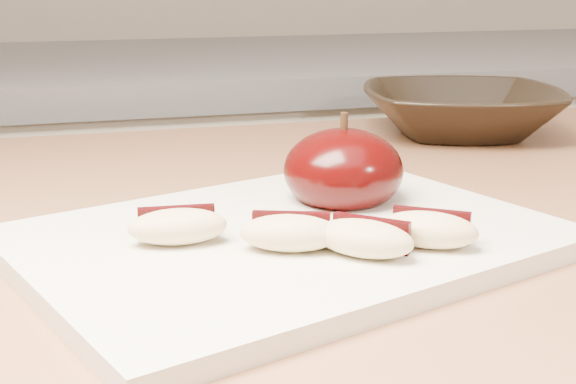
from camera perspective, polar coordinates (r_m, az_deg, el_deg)
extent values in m
cube|color=silver|center=(1.40, -10.95, -10.96)|extent=(2.40, 0.60, 0.90)
cube|color=slate|center=(1.26, -12.07, 8.47)|extent=(2.40, 0.62, 0.04)
cube|color=#9C6744|center=(0.59, -6.73, -3.44)|extent=(1.64, 0.64, 0.04)
cube|color=silver|center=(0.51, 0.00, -3.43)|extent=(0.38, 0.33, 0.01)
ellipsoid|color=black|center=(0.57, 3.95, 1.54)|extent=(0.11, 0.11, 0.06)
cylinder|color=black|center=(0.56, 4.01, 5.01)|extent=(0.01, 0.01, 0.01)
ellipsoid|color=beige|center=(0.48, -7.84, -2.45)|extent=(0.06, 0.03, 0.02)
cube|color=black|center=(0.49, -7.92, -2.10)|extent=(0.05, 0.01, 0.02)
ellipsoid|color=beige|center=(0.47, 0.13, -2.94)|extent=(0.07, 0.05, 0.02)
cube|color=black|center=(0.48, 0.23, -2.56)|extent=(0.05, 0.02, 0.02)
ellipsoid|color=beige|center=(0.46, 5.41, -3.31)|extent=(0.06, 0.06, 0.02)
cube|color=black|center=(0.47, 5.93, -2.96)|extent=(0.04, 0.03, 0.02)
ellipsoid|color=beige|center=(0.48, 9.94, -2.66)|extent=(0.06, 0.06, 0.02)
cube|color=black|center=(0.49, 10.16, -2.32)|extent=(0.04, 0.03, 0.02)
imported|color=black|center=(0.87, 12.20, 5.64)|extent=(0.26, 0.26, 0.05)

